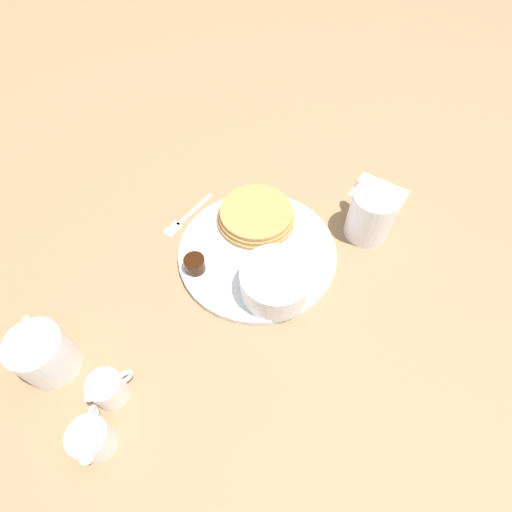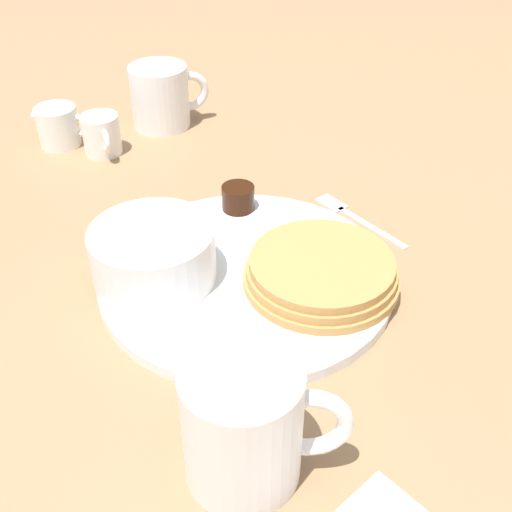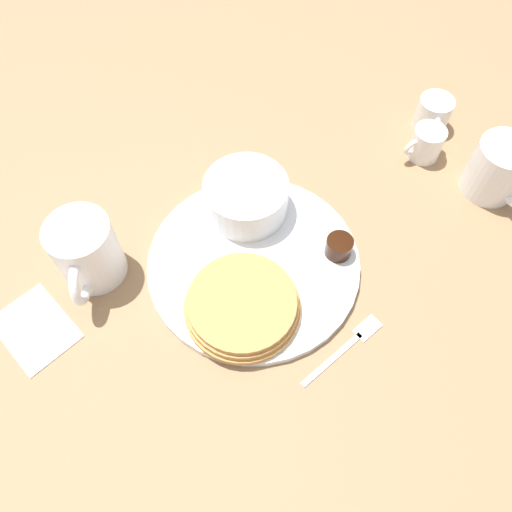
# 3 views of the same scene
# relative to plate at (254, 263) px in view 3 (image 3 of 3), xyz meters

# --- Properties ---
(ground_plane) EXTENTS (4.00, 4.00, 0.00)m
(ground_plane) POSITION_rel_plate_xyz_m (0.00, 0.00, -0.01)
(ground_plane) COLOR #93704C
(plate) EXTENTS (0.29, 0.29, 0.01)m
(plate) POSITION_rel_plate_xyz_m (0.00, 0.00, 0.00)
(plate) COLOR white
(plate) RESTS_ON ground_plane
(pancake_stack) EXTENTS (0.15, 0.15, 0.03)m
(pancake_stack) POSITION_rel_plate_xyz_m (-0.06, 0.05, 0.02)
(pancake_stack) COLOR #B78447
(pancake_stack) RESTS_ON plate
(bowl) EXTENTS (0.12, 0.12, 0.05)m
(bowl) POSITION_rel_plate_xyz_m (0.08, -0.03, 0.03)
(bowl) COLOR white
(bowl) RESTS_ON plate
(syrup_cup) EXTENTS (0.04, 0.04, 0.03)m
(syrup_cup) POSITION_rel_plate_xyz_m (-0.04, -0.11, 0.02)
(syrup_cup) COLOR black
(syrup_cup) RESTS_ON plate
(butter_ramekin) EXTENTS (0.04, 0.04, 0.04)m
(butter_ramekin) POSITION_rel_plate_xyz_m (0.10, -0.06, 0.02)
(butter_ramekin) COLOR white
(butter_ramekin) RESTS_ON plate
(coffee_mug) EXTENTS (0.11, 0.08, 0.10)m
(coffee_mug) POSITION_rel_plate_xyz_m (0.09, 0.19, 0.04)
(coffee_mug) COLOR white
(coffee_mug) RESTS_ON ground_plane
(creamer_pitcher_near) EXTENTS (0.05, 0.07, 0.05)m
(creamer_pitcher_near) POSITION_rel_plate_xyz_m (0.05, -0.33, 0.02)
(creamer_pitcher_near) COLOR white
(creamer_pitcher_near) RESTS_ON ground_plane
(creamer_pitcher_far) EXTENTS (0.07, 0.05, 0.05)m
(creamer_pitcher_far) POSITION_rel_plate_xyz_m (0.09, -0.37, 0.02)
(creamer_pitcher_far) COLOR white
(creamer_pitcher_far) RESTS_ON ground_plane
(fork) EXTENTS (0.04, 0.13, 0.00)m
(fork) POSITION_rel_plate_xyz_m (-0.16, -0.05, -0.00)
(fork) COLOR silver
(fork) RESTS_ON ground_plane
(napkin) EXTENTS (0.12, 0.10, 0.00)m
(napkin) POSITION_rel_plate_xyz_m (0.05, 0.29, -0.00)
(napkin) COLOR white
(napkin) RESTS_ON ground_plane
(second_mug) EXTENTS (0.11, 0.08, 0.09)m
(second_mug) POSITION_rel_plate_xyz_m (-0.05, -0.37, 0.04)
(second_mug) COLOR white
(second_mug) RESTS_ON ground_plane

